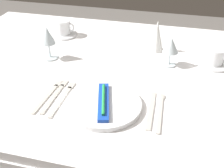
# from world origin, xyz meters

# --- Properties ---
(dining_table) EXTENTS (1.80, 1.11, 0.74)m
(dining_table) POSITION_xyz_m (0.00, 0.00, 0.66)
(dining_table) COLOR white
(dining_table) RESTS_ON ground
(dinner_plate) EXTENTS (0.26, 0.26, 0.02)m
(dinner_plate) POSITION_xyz_m (-0.03, -0.28, 0.75)
(dinner_plate) COLOR white
(dinner_plate) RESTS_ON dining_table
(toothbrush_package) EXTENTS (0.09, 0.21, 0.02)m
(toothbrush_package) POSITION_xyz_m (-0.03, -0.28, 0.77)
(toothbrush_package) COLOR blue
(toothbrush_package) RESTS_ON dinner_plate
(fork_outer) EXTENTS (0.02, 0.22, 0.00)m
(fork_outer) POSITION_xyz_m (-0.18, -0.26, 0.74)
(fork_outer) COLOR beige
(fork_outer) RESTS_ON dining_table
(fork_inner) EXTENTS (0.02, 0.22, 0.00)m
(fork_inner) POSITION_xyz_m (-0.22, -0.25, 0.74)
(fork_inner) COLOR beige
(fork_inner) RESTS_ON dining_table
(fork_salad) EXTENTS (0.03, 0.22, 0.00)m
(fork_salad) POSITION_xyz_m (-0.24, -0.26, 0.74)
(fork_salad) COLOR beige
(fork_salad) RESTS_ON dining_table
(dinner_knife) EXTENTS (0.02, 0.21, 0.00)m
(dinner_knife) POSITION_xyz_m (0.14, -0.26, 0.74)
(dinner_knife) COLOR beige
(dinner_knife) RESTS_ON dining_table
(spoon_soup) EXTENTS (0.03, 0.22, 0.01)m
(spoon_soup) POSITION_xyz_m (0.17, -0.23, 0.74)
(spoon_soup) COLOR beige
(spoon_soup) RESTS_ON dining_table
(saucer_left) EXTENTS (0.14, 0.14, 0.01)m
(saucer_left) POSITION_xyz_m (-0.40, 0.28, 0.74)
(saucer_left) COLOR white
(saucer_left) RESTS_ON dining_table
(coffee_cup_left) EXTENTS (0.10, 0.08, 0.07)m
(coffee_cup_left) POSITION_xyz_m (-0.40, 0.28, 0.79)
(coffee_cup_left) COLOR white
(coffee_cup_left) RESTS_ON saucer_left
(saucer_right) EXTENTS (0.13, 0.13, 0.01)m
(saucer_right) POSITION_xyz_m (0.36, 0.13, 0.74)
(saucer_right) COLOR white
(saucer_right) RESTS_ON dining_table
(coffee_cup_right) EXTENTS (0.10, 0.08, 0.07)m
(coffee_cup_right) POSITION_xyz_m (0.36, 0.13, 0.78)
(coffee_cup_right) COLOR white
(coffee_cup_right) RESTS_ON saucer_right
(wine_glass_centre) EXTENTS (0.07, 0.07, 0.13)m
(wine_glass_centre) POSITION_xyz_m (0.17, 0.08, 0.83)
(wine_glass_centre) COLOR silver
(wine_glass_centre) RESTS_ON dining_table
(wine_glass_left) EXTENTS (0.07, 0.07, 0.15)m
(wine_glass_left) POSITION_xyz_m (-0.36, 0.02, 0.84)
(wine_glass_left) COLOR silver
(wine_glass_left) RESTS_ON dining_table
(napkin_folded) EXTENTS (0.07, 0.07, 0.15)m
(napkin_folded) POSITION_xyz_m (0.10, 0.21, 0.81)
(napkin_folded) COLOR white
(napkin_folded) RESTS_ON dining_table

